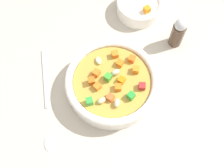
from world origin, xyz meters
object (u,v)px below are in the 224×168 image
(soup_bowl_main, at_px, (112,83))
(spoon, at_px, (46,103))
(pepper_shaker, at_px, (178,32))
(side_bowl_small, at_px, (139,6))

(soup_bowl_main, relative_size, spoon, 0.95)
(spoon, xyz_separation_m, pepper_shaker, (0.21, 0.27, 0.04))
(pepper_shaker, bearing_deg, side_bowl_small, 155.67)
(spoon, height_order, pepper_shaker, pepper_shaker)
(soup_bowl_main, bearing_deg, side_bowl_small, 96.43)
(soup_bowl_main, distance_m, pepper_shaker, 0.20)
(side_bowl_small, distance_m, pepper_shaker, 0.13)
(spoon, height_order, side_bowl_small, side_bowl_small)
(soup_bowl_main, relative_size, side_bowl_small, 1.77)
(spoon, distance_m, pepper_shaker, 0.34)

